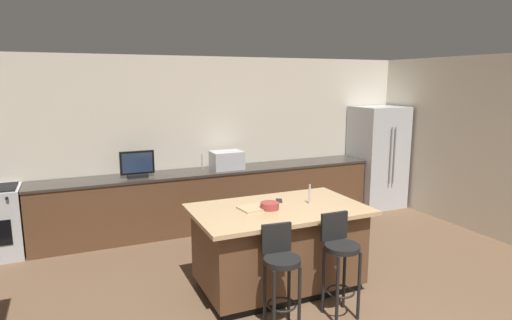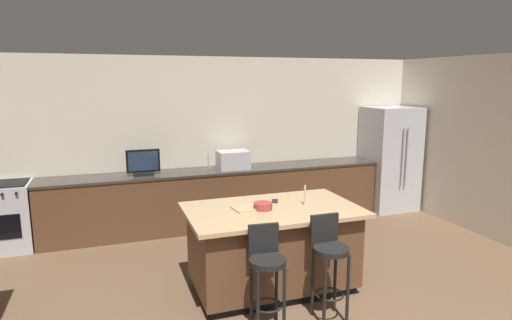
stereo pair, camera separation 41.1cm
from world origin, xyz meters
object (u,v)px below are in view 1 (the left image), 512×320
object	(u,v)px
tv_monitor	(137,165)
cell_phone	(279,201)
fruit_bowl	(270,206)
microwave	(227,160)
bar_stool_left	(281,268)
refrigerator	(377,157)
kitchen_island	(278,247)
cutting_board	(256,208)
bar_stool_right	(340,256)

from	to	relation	value
tv_monitor	cell_phone	world-z (taller)	tv_monitor
cell_phone	tv_monitor	bearing A→B (deg)	147.69
tv_monitor	fruit_bowl	distance (m)	2.43
microwave	bar_stool_left	distance (m)	3.03
refrigerator	kitchen_island	bearing A→B (deg)	-145.15
refrigerator	cell_phone	size ratio (longest dim) A/B	12.13
tv_monitor	cutting_board	xyz separation A→B (m)	(0.92, -2.10, -0.16)
bar_stool_right	cell_phone	size ratio (longest dim) A/B	6.77
kitchen_island	fruit_bowl	size ratio (longest dim) A/B	9.32
tv_monitor	cutting_board	distance (m)	2.30
kitchen_island	cutting_board	size ratio (longest dim) A/B	5.36
kitchen_island	cell_phone	world-z (taller)	cell_phone
bar_stool_right	cutting_board	distance (m)	1.03
bar_stool_right	cutting_board	world-z (taller)	bar_stool_right
tv_monitor	fruit_bowl	world-z (taller)	tv_monitor
kitchen_island	cell_phone	bearing A→B (deg)	62.78
kitchen_island	tv_monitor	world-z (taller)	tv_monitor
tv_monitor	bar_stool_left	distance (m)	3.05
kitchen_island	microwave	xyz separation A→B (m)	(0.21, 2.22, 0.58)
kitchen_island	cutting_board	distance (m)	0.52
bar_stool_right	fruit_bowl	distance (m)	0.91
kitchen_island	tv_monitor	size ratio (longest dim) A/B	3.91
cell_phone	cutting_board	bearing A→B (deg)	-131.28
kitchen_island	bar_stool_left	xyz separation A→B (m)	(-0.34, -0.73, 0.12)
kitchen_island	fruit_bowl	distance (m)	0.50
microwave	tv_monitor	world-z (taller)	tv_monitor
kitchen_island	microwave	bearing A→B (deg)	84.67
cell_phone	cutting_board	size ratio (longest dim) A/B	0.43
refrigerator	microwave	distance (m)	2.87
microwave	bar_stool_right	size ratio (longest dim) A/B	0.47
fruit_bowl	bar_stool_right	bearing A→B (deg)	-61.61
bar_stool_left	bar_stool_right	size ratio (longest dim) A/B	0.96
fruit_bowl	tv_monitor	bearing A→B (deg)	115.69
kitchen_island	tv_monitor	distance (m)	2.54
microwave	bar_stool_left	bearing A→B (deg)	-100.59
cell_phone	cutting_board	distance (m)	0.40
microwave	cutting_board	distance (m)	2.21
cell_phone	kitchen_island	bearing A→B (deg)	-93.11
cutting_board	cell_phone	bearing A→B (deg)	24.60
tv_monitor	cell_phone	xyz separation A→B (m)	(1.29, -1.94, -0.16)
kitchen_island	bar_stool_right	xyz separation A→B (m)	(0.28, -0.76, 0.14)
bar_stool_left	cutting_board	size ratio (longest dim) A/B	2.81
refrigerator	tv_monitor	bearing A→B (deg)	179.65
kitchen_island	bar_stool_left	bearing A→B (deg)	-115.27
bar_stool_left	fruit_bowl	world-z (taller)	fruit_bowl
microwave	bar_stool_right	distance (m)	3.01
fruit_bowl	cell_phone	xyz separation A→B (m)	(0.24, 0.25, -0.03)
kitchen_island	bar_stool_left	size ratio (longest dim) A/B	1.91
tv_monitor	bar_stool_right	world-z (taller)	tv_monitor
refrigerator	cell_phone	world-z (taller)	refrigerator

